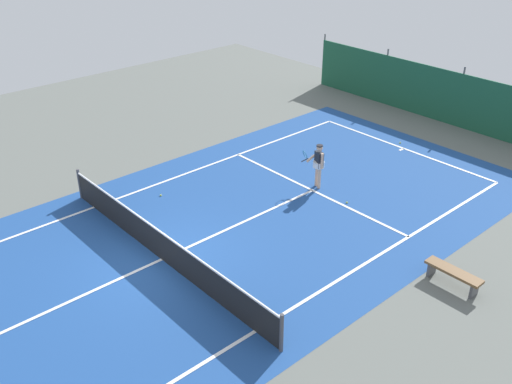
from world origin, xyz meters
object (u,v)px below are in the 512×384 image
(tennis_ball_near_player, at_px, (161,195))
(courtside_bench, at_px, (453,274))
(tennis_player, at_px, (318,163))
(tennis_net, at_px, (161,245))
(tennis_ball_by_sideline, at_px, (347,202))
(tennis_ball_midcourt, at_px, (400,143))

(tennis_ball_near_player, distance_m, courtside_bench, 10.08)
(tennis_player, distance_m, courtside_bench, 6.60)
(tennis_net, xyz_separation_m, courtside_bench, (6.31, 5.24, -0.14))
(tennis_net, relative_size, tennis_ball_by_sideline, 153.33)
(courtside_bench, bearing_deg, tennis_player, 166.78)
(tennis_net, distance_m, tennis_ball_midcourt, 12.25)
(tennis_ball_midcourt, relative_size, tennis_ball_by_sideline, 1.00)
(tennis_ball_near_player, relative_size, tennis_ball_midcourt, 1.00)
(tennis_net, bearing_deg, tennis_player, 90.78)
(tennis_ball_midcourt, height_order, tennis_ball_by_sideline, same)
(tennis_player, relative_size, tennis_ball_midcourt, 24.85)
(tennis_ball_near_player, distance_m, tennis_ball_by_sideline, 6.50)
(tennis_player, xyz_separation_m, tennis_ball_midcourt, (-0.33, 5.49, -0.93))
(tennis_net, height_order, tennis_ball_by_sideline, tennis_net)
(courtside_bench, bearing_deg, tennis_ball_midcourt, 133.89)
(tennis_net, relative_size, courtside_bench, 6.33)
(tennis_net, distance_m, tennis_ball_by_sideline, 6.78)
(tennis_player, bearing_deg, tennis_ball_by_sideline, -164.12)
(tennis_ball_by_sideline, bearing_deg, tennis_player, 175.20)
(tennis_player, xyz_separation_m, courtside_bench, (6.40, -1.50, -0.59))
(tennis_ball_by_sideline, xyz_separation_m, courtside_bench, (4.89, -1.38, 0.34))
(tennis_ball_near_player, xyz_separation_m, tennis_ball_midcourt, (2.85, 10.11, 0.00))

